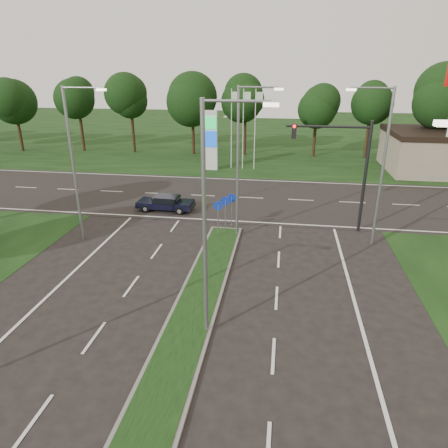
# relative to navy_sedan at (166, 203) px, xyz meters

# --- Properties ---
(verge_far) EXTENTS (160.00, 50.00, 0.02)m
(verge_far) POSITION_rel_navy_sedan_xyz_m (4.98, 35.00, -0.60)
(verge_far) COLOR black
(verge_far) RESTS_ON ground
(cross_road) EXTENTS (160.00, 12.00, 0.02)m
(cross_road) POSITION_rel_navy_sedan_xyz_m (4.98, 4.00, -0.60)
(cross_road) COLOR black
(cross_road) RESTS_ON ground
(median_kerb) EXTENTS (2.00, 26.00, 0.12)m
(median_kerb) POSITION_rel_navy_sedan_xyz_m (4.98, -16.00, -0.54)
(median_kerb) COLOR slate
(median_kerb) RESTS_ON ground
(streetlight_median_near) EXTENTS (2.53, 0.22, 9.00)m
(streetlight_median_near) POSITION_rel_navy_sedan_xyz_m (5.98, -14.00, 4.48)
(streetlight_median_near) COLOR gray
(streetlight_median_near) RESTS_ON ground
(streetlight_median_far) EXTENTS (2.53, 0.22, 9.00)m
(streetlight_median_far) POSITION_rel_navy_sedan_xyz_m (5.98, -4.00, 4.48)
(streetlight_median_far) COLOR gray
(streetlight_median_far) RESTS_ON ground
(streetlight_left_far) EXTENTS (2.53, 0.22, 9.00)m
(streetlight_left_far) POSITION_rel_navy_sedan_xyz_m (-3.32, -6.00, 4.48)
(streetlight_left_far) COLOR gray
(streetlight_left_far) RESTS_ON ground
(streetlight_right_far) EXTENTS (2.53, 0.22, 9.00)m
(streetlight_right_far) POSITION_rel_navy_sedan_xyz_m (13.78, -4.00, 4.48)
(streetlight_right_far) COLOR gray
(streetlight_right_far) RESTS_ON ground
(traffic_signal) EXTENTS (5.10, 0.42, 7.00)m
(traffic_signal) POSITION_rel_navy_sedan_xyz_m (12.17, -2.00, 4.05)
(traffic_signal) COLOR black
(traffic_signal) RESTS_ON ground
(median_signs) EXTENTS (1.16, 1.76, 2.38)m
(median_signs) POSITION_rel_navy_sedan_xyz_m (4.98, -3.60, 1.11)
(median_signs) COLOR gray
(median_signs) RESTS_ON ground
(gas_pylon) EXTENTS (5.80, 1.26, 8.00)m
(gas_pylon) POSITION_rel_navy_sedan_xyz_m (1.20, 13.05, 2.60)
(gas_pylon) COLOR silver
(gas_pylon) RESTS_ON ground
(treeline_far) EXTENTS (6.00, 6.00, 9.90)m
(treeline_far) POSITION_rel_navy_sedan_xyz_m (5.08, 19.93, 6.23)
(treeline_far) COLOR black
(treeline_far) RESTS_ON ground
(navy_sedan) EXTENTS (4.12, 1.83, 1.12)m
(navy_sedan) POSITION_rel_navy_sedan_xyz_m (0.00, 0.00, 0.00)
(navy_sedan) COLOR black
(navy_sedan) RESTS_ON ground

